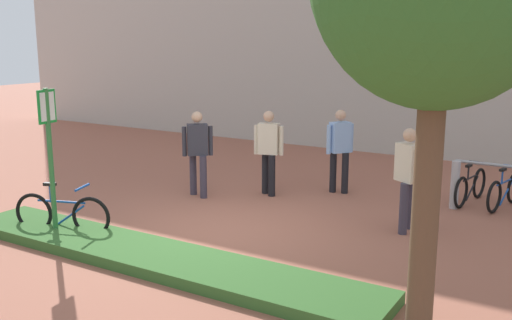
% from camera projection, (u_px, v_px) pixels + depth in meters
% --- Properties ---
extents(ground_plane, '(60.00, 60.00, 0.00)m').
position_uv_depth(ground_plane, '(221.00, 231.00, 9.66)').
color(ground_plane, '#9E5B47').
extents(planter_strip, '(7.00, 1.10, 0.16)m').
position_uv_depth(planter_strip, '(152.00, 256.00, 8.31)').
color(planter_strip, '#336028').
rests_on(planter_strip, ground).
extents(parking_sign_post, '(0.08, 0.36, 2.38)m').
position_uv_depth(parking_sign_post, '(49.00, 141.00, 9.03)').
color(parking_sign_post, '#2D7238').
rests_on(parking_sign_post, ground).
extents(bike_at_sign, '(1.61, 0.63, 0.86)m').
position_uv_depth(bike_at_sign, '(62.00, 214.00, 9.43)').
color(bike_at_sign, black).
rests_on(bike_at_sign, ground).
extents(bollard_steel, '(0.16, 0.16, 0.90)m').
position_uv_depth(bollard_steel, '(455.00, 185.00, 10.86)').
color(bollard_steel, '#ADADB2').
rests_on(bollard_steel, ground).
extents(person_shirt_blue, '(0.59, 0.34, 1.72)m').
position_uv_depth(person_shirt_blue, '(269.00, 147.00, 11.70)').
color(person_shirt_blue, black).
rests_on(person_shirt_blue, ground).
extents(person_suited_navy, '(0.48, 0.44, 1.72)m').
position_uv_depth(person_suited_navy, '(198.00, 148.00, 11.59)').
color(person_suited_navy, '#383342').
rests_on(person_suited_navy, ground).
extents(person_shirt_white, '(0.54, 0.46, 1.72)m').
position_uv_depth(person_shirt_white, '(408.00, 173.00, 9.45)').
color(person_shirt_white, '#383342').
rests_on(person_shirt_white, ground).
extents(person_casual_tan, '(0.43, 0.51, 1.72)m').
position_uv_depth(person_casual_tan, '(340.00, 146.00, 11.86)').
color(person_casual_tan, black).
rests_on(person_casual_tan, ground).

